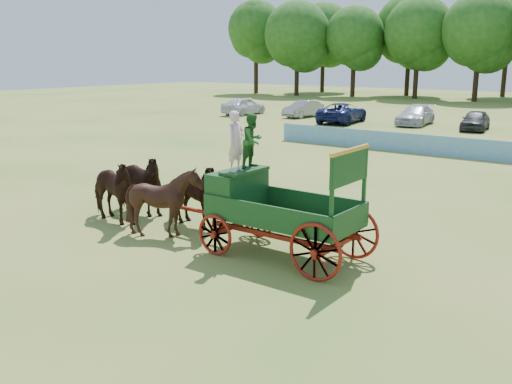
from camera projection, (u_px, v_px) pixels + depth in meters
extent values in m
plane|color=#A39349|center=(352.00, 277.00, 13.33)|extent=(160.00, 160.00, 0.00)
imported|color=black|center=(110.00, 190.00, 17.59)|extent=(2.50, 1.35, 2.03)
imported|color=black|center=(137.00, 184.00, 18.45)|extent=(2.41, 1.12, 2.03)
imported|color=black|center=(165.00, 202.00, 16.20)|extent=(2.17, 2.02, 2.03)
imported|color=black|center=(191.00, 195.00, 17.06)|extent=(2.47, 1.25, 2.03)
cube|color=maroon|center=(238.00, 225.00, 15.45)|extent=(0.12, 2.00, 0.12)
cube|color=maroon|center=(335.00, 246.00, 13.71)|extent=(0.12, 2.00, 0.12)
cube|color=maroon|center=(271.00, 235.00, 14.12)|extent=(3.80, 0.10, 0.12)
cube|color=maroon|center=(295.00, 225.00, 14.98)|extent=(3.80, 0.10, 0.12)
cube|color=maroon|center=(212.00, 214.00, 15.94)|extent=(2.80, 0.09, 0.09)
cube|color=#164419|center=(284.00, 219.00, 14.49)|extent=(3.80, 1.80, 0.10)
cube|color=#164419|center=(264.00, 216.00, 13.73)|extent=(3.80, 0.06, 0.55)
cube|color=#164419|center=(302.00, 201.00, 15.10)|extent=(3.80, 0.06, 0.55)
cube|color=#164419|center=(351.00, 220.00, 13.33)|extent=(0.06, 1.80, 0.55)
cube|color=#164419|center=(237.00, 190.00, 15.23)|extent=(0.85, 1.70, 1.05)
cube|color=#164419|center=(245.00, 171.00, 14.95)|extent=(0.55, 1.50, 0.08)
cube|color=#164419|center=(227.00, 196.00, 15.50)|extent=(0.10, 1.60, 0.65)
cube|color=#164419|center=(232.00, 207.00, 15.46)|extent=(0.55, 1.60, 0.06)
cube|color=#164419|center=(332.00, 200.00, 12.60)|extent=(0.08, 0.08, 1.80)
cube|color=#164419|center=(364.00, 187.00, 13.85)|extent=(0.08, 0.08, 1.80)
cube|color=#164419|center=(350.00, 168.00, 13.09)|extent=(0.07, 1.75, 0.75)
cube|color=gold|center=(350.00, 150.00, 12.99)|extent=(0.08, 1.80, 0.09)
cube|color=gold|center=(348.00, 167.00, 13.11)|extent=(0.02, 1.30, 0.12)
torus|color=maroon|center=(215.00, 235.00, 14.72)|extent=(1.09, 0.09, 1.09)
torus|color=maroon|center=(258.00, 219.00, 16.20)|extent=(1.09, 0.09, 1.09)
torus|color=maroon|center=(315.00, 252.00, 12.94)|extent=(1.39, 0.09, 1.39)
torus|color=maroon|center=(354.00, 232.00, 14.43)|extent=(1.39, 0.09, 1.39)
imported|color=beige|center=(236.00, 141.00, 14.49)|extent=(0.37, 0.56, 1.55)
imported|color=#245D23|center=(253.00, 140.00, 15.05)|extent=(0.54, 0.70, 1.44)
cube|color=#2070B2|center=(505.00, 152.00, 27.85)|extent=(26.00, 0.08, 1.05)
imported|color=silver|center=(244.00, 106.00, 51.17)|extent=(1.96, 4.75, 1.61)
imported|color=gray|center=(303.00, 109.00, 49.13)|extent=(1.86, 4.39, 1.41)
imported|color=navy|center=(342.00, 113.00, 44.84)|extent=(3.29, 5.88, 1.55)
imported|color=silver|center=(416.00, 115.00, 43.41)|extent=(2.52, 5.19, 1.46)
imported|color=#333338|center=(475.00, 120.00, 40.18)|extent=(2.22, 4.32, 1.41)
cylinder|color=#382314|center=(256.00, 76.00, 81.63)|extent=(0.60, 0.60, 4.89)
sphere|color=#1A4B14|center=(256.00, 29.00, 80.12)|extent=(7.87, 7.87, 7.87)
cylinder|color=#382314|center=(297.00, 79.00, 76.82)|extent=(0.60, 0.60, 4.35)
sphere|color=#1A4B14|center=(297.00, 34.00, 75.48)|extent=(8.78, 8.78, 8.78)
cylinder|color=#382314|center=(353.00, 80.00, 74.68)|extent=(0.60, 0.60, 4.22)
sphere|color=#1A4B14|center=(355.00, 36.00, 73.38)|extent=(7.60, 7.60, 7.60)
cylinder|color=#382314|center=(416.00, 81.00, 71.00)|extent=(0.60, 0.60, 4.46)
sphere|color=#1A4B14|center=(419.00, 31.00, 69.62)|extent=(8.36, 8.36, 8.36)
cylinder|color=#382314|center=(476.00, 82.00, 66.35)|extent=(0.60, 0.60, 4.42)
sphere|color=#1A4B14|center=(480.00, 30.00, 64.99)|extent=(8.58, 8.58, 8.58)
cylinder|color=#382314|center=(322.00, 76.00, 84.83)|extent=(0.60, 0.60, 4.67)
sphere|color=#1A4B14|center=(324.00, 32.00, 83.39)|extent=(8.60, 8.60, 8.60)
cylinder|color=#382314|center=(407.00, 78.00, 76.61)|extent=(0.60, 0.60, 4.71)
sphere|color=#1A4B14|center=(410.00, 29.00, 75.16)|extent=(9.29, 9.29, 9.29)
cylinder|color=#382314|center=(504.00, 74.00, 74.35)|extent=(0.60, 0.60, 5.83)
sphere|color=#1A4B14|center=(511.00, 11.00, 72.55)|extent=(9.44, 9.44, 9.44)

